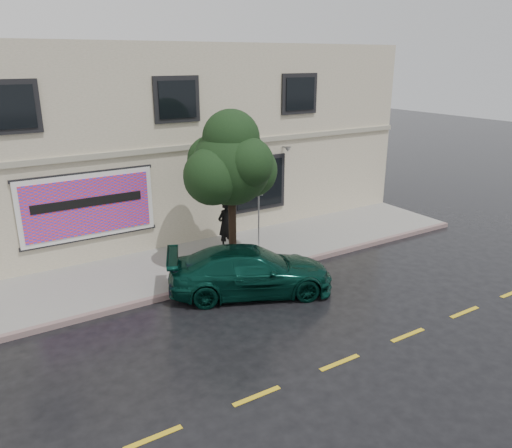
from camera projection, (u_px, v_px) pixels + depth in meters
ground at (257, 301)px, 14.00m from camera, size 90.00×90.00×0.00m
sidewalk at (205, 261)px, 16.59m from camera, size 20.00×3.50×0.15m
curb at (231, 280)px, 15.18m from camera, size 20.00×0.18×0.16m
road_marking at (340, 362)px, 11.19m from camera, size 19.00×0.12×0.01m
building at (139, 136)px, 20.13m from camera, size 20.00×8.12×7.00m
billboard at (88, 206)px, 15.70m from camera, size 4.30×0.16×2.20m
car at (251, 271)px, 14.33m from camera, size 5.13×3.79×1.37m
pedestrian at (225, 224)px, 17.22m from camera, size 0.73×0.59×1.76m
umbrella at (225, 189)px, 16.82m from camera, size 1.22×1.22×0.78m
street_tree at (231, 167)px, 15.21m from camera, size 2.41×2.41×4.42m
sign_pole at (259, 210)px, 16.85m from camera, size 0.29×0.08×2.38m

